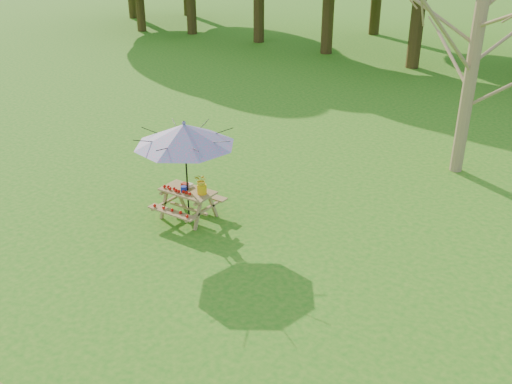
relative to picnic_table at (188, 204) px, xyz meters
The scene contains 6 objects.
ground 3.42m from the picnic_table, 70.24° to the right, with size 120.00×120.00×0.00m, color #227516.
picnic_table is the anchor object (origin of this frame).
patio_umbrella 1.62m from the picnic_table, 84.81° to the left, with size 2.50×2.50×2.25m.
produce_bins 0.40m from the picnic_table, 163.43° to the left, with size 0.27×0.41×0.13m.
tomatoes_row 0.44m from the picnic_table, 130.20° to the right, with size 0.77×0.13×0.07m, color red, non-canonical shape.
flower_bucket 0.70m from the picnic_table, ahead, with size 0.29×0.26×0.46m.
Camera 1 is at (6.36, -5.31, 5.95)m, focal length 40.00 mm.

